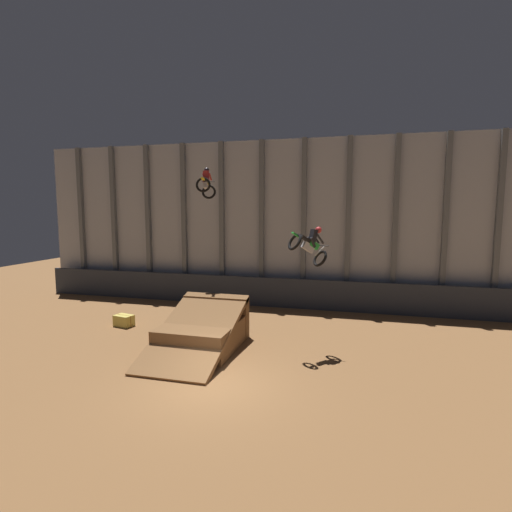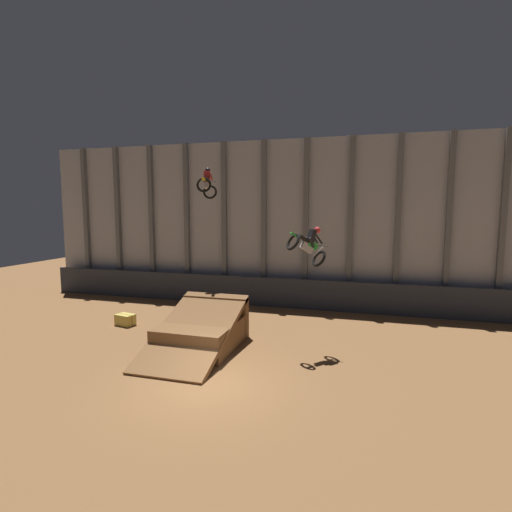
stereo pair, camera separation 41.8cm
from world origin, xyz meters
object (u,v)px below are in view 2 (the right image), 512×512
Objects in this scene: dirt_ramp at (203,331)px; hay_bale_trackside at (125,320)px; rider_bike_right_air at (309,245)px; rider_bike_left_air at (207,184)px.

dirt_ramp reaches higher than hay_bale_trackside.
rider_bike_right_air is 10.18m from hay_bale_trackside.
rider_bike_left_air is 7.90m from hay_bale_trackside.
hay_bale_trackside is (-9.27, 1.07, -4.07)m from rider_bike_right_air.
rider_bike_left_air reaches higher than dirt_ramp.
rider_bike_left_air is at bearing 109.16° from dirt_ramp.
rider_bike_left_air is 6.86m from rider_bike_right_air.
dirt_ramp is 5.23× the size of hay_bale_trackside.
dirt_ramp is at bearing -122.75° from rider_bike_right_air.
hay_bale_trackside is at bearing -163.21° from rider_bike_left_air.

